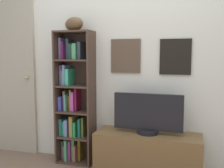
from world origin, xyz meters
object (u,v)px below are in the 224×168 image
object	(u,v)px
door	(8,74)
football	(74,24)
bookshelf	(74,102)
tv_stand	(147,154)
television	(148,114)

from	to	relation	value
door	football	bearing A→B (deg)	-5.88
bookshelf	tv_stand	distance (m)	1.03
bookshelf	football	xyz separation A→B (m)	(0.03, -0.03, 0.90)
football	tv_stand	xyz separation A→B (m)	(0.87, -0.07, -1.40)
football	television	distance (m)	1.30
football	tv_stand	distance (m)	1.65
television	door	world-z (taller)	door
bookshelf	tv_stand	bearing A→B (deg)	-5.98
tv_stand	television	xyz separation A→B (m)	(-0.00, 0.00, 0.43)
bookshelf	television	distance (m)	0.91
bookshelf	football	distance (m)	0.90
tv_stand	bookshelf	bearing A→B (deg)	174.02
tv_stand	television	bearing A→B (deg)	90.00
door	bookshelf	bearing A→B (deg)	-4.43
football	tv_stand	bearing A→B (deg)	-4.38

